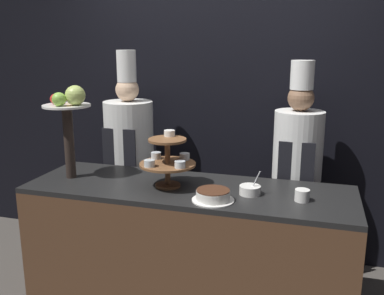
# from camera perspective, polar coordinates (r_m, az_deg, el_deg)

# --- Properties ---
(wall_back) EXTENTS (10.00, 0.06, 2.80)m
(wall_back) POSITION_cam_1_polar(r_m,az_deg,el_deg) (3.66, 3.76, 7.28)
(wall_back) COLOR black
(wall_back) RESTS_ON ground_plane
(buffet_counter) EXTENTS (2.19, 0.70, 0.87)m
(buffet_counter) POSITION_cam_1_polar(r_m,az_deg,el_deg) (3.05, -0.54, -13.03)
(buffet_counter) COLOR brown
(buffet_counter) RESTS_ON ground_plane
(tiered_stand) EXTENTS (0.38, 0.38, 0.37)m
(tiered_stand) POSITION_cam_1_polar(r_m,az_deg,el_deg) (2.85, -3.27, -1.59)
(tiered_stand) COLOR brown
(tiered_stand) RESTS_ON buffet_counter
(fruit_pedestal) EXTENTS (0.33, 0.33, 0.66)m
(fruit_pedestal) POSITION_cam_1_polar(r_m,az_deg,el_deg) (3.09, -16.08, 4.52)
(fruit_pedestal) COLOR #2D231E
(fruit_pedestal) RESTS_ON buffet_counter
(cake_round) EXTENTS (0.26, 0.26, 0.07)m
(cake_round) POSITION_cam_1_polar(r_m,az_deg,el_deg) (2.63, 2.83, -6.42)
(cake_round) COLOR white
(cake_round) RESTS_ON buffet_counter
(cup_white) EXTENTS (0.09, 0.09, 0.07)m
(cup_white) POSITION_cam_1_polar(r_m,az_deg,el_deg) (2.71, 14.48, -6.19)
(cup_white) COLOR white
(cup_white) RESTS_ON buffet_counter
(serving_bowl_near) EXTENTS (0.14, 0.14, 0.16)m
(serving_bowl_near) POSITION_cam_1_polar(r_m,az_deg,el_deg) (2.76, 7.75, -5.64)
(serving_bowl_near) COLOR white
(serving_bowl_near) RESTS_ON buffet_counter
(chef_left) EXTENTS (0.40, 0.40, 1.76)m
(chef_left) POSITION_cam_1_polar(r_m,az_deg,el_deg) (3.61, -8.35, -0.54)
(chef_left) COLOR #28282D
(chef_left) RESTS_ON ground_plane
(chef_center_left) EXTENTS (0.36, 0.36, 1.69)m
(chef_center_left) POSITION_cam_1_polar(r_m,az_deg,el_deg) (3.29, 13.81, -2.24)
(chef_center_left) COLOR black
(chef_center_left) RESTS_ON ground_plane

